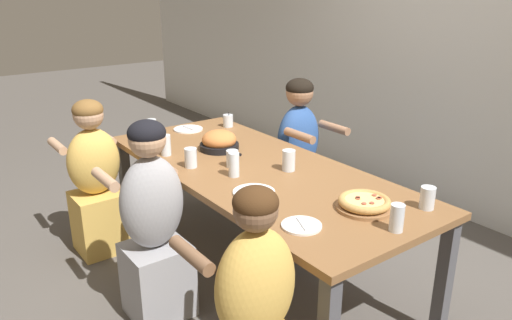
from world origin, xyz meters
The scene contains 20 objects.
ground_plane centered at (0.00, 0.00, 0.00)m, with size 18.00×18.00×0.00m, color #514C47.
restaurant_back_panel centered at (0.00, 1.89, 1.60)m, with size 10.00×0.06×3.20m, color silver.
dining_table centered at (0.00, 0.00, 0.68)m, with size 2.31×0.97×0.75m.
pizza_board_main centered at (0.80, 0.09, 0.78)m, with size 0.29×0.29×0.06m.
skillet_bowl centered at (-0.43, 0.01, 0.81)m, with size 0.39×0.27×0.14m.
empty_plate_a centered at (0.31, -0.24, 0.76)m, with size 0.23×0.23×0.02m.
empty_plate_b centered at (0.76, -0.30, 0.76)m, with size 0.19×0.19×0.02m.
empty_plate_c centered at (-0.98, 0.07, 0.76)m, with size 0.22×0.22×0.02m.
cocktail_glass_blue centered at (-0.88, 0.37, 0.79)m, with size 0.08×0.08×0.12m.
drinking_glass_a centered at (0.04, -0.19, 0.82)m, with size 0.06×0.06×0.15m.
drinking_glass_b centered at (-0.25, -0.32, 0.80)m, with size 0.08×0.08×0.12m.
drinking_glass_c centered at (1.05, 0.03, 0.81)m, with size 0.07×0.07×0.13m.
drinking_glass_d centered at (0.15, 0.13, 0.81)m, with size 0.08×0.08×0.13m.
drinking_glass_e centered at (0.99, 0.35, 0.80)m, with size 0.08×0.08×0.12m.
drinking_glass_f centered at (-1.02, -0.21, 0.80)m, with size 0.07×0.07×0.12m.
drinking_glass_g centered at (-0.54, -0.34, 0.81)m, with size 0.07×0.07×0.14m.
drinking_glass_h centered at (-0.10, -0.11, 0.80)m, with size 0.08×0.08×0.11m.
diner_far_midleft centered at (-0.41, 0.71, 0.54)m, with size 0.51×0.40×1.17m.
diner_near_center centered at (0.00, -0.71, 0.54)m, with size 0.51×0.40×1.17m.
diner_near_left centered at (-0.92, -0.71, 0.51)m, with size 0.51×0.40×1.11m.
Camera 1 is at (2.32, -1.72, 1.84)m, focal length 35.00 mm.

